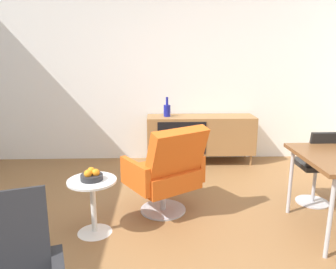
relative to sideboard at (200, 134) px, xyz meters
name	(u,v)px	position (x,y,z in m)	size (l,w,h in m)	color
ground_plane	(192,249)	(-0.37, -2.30, -0.44)	(8.32, 8.32, 0.00)	olive
wall_back	(175,69)	(-0.37, 0.30, 0.96)	(6.80, 0.12, 2.80)	white
sideboard	(200,134)	(0.00, 0.00, 0.00)	(1.60, 0.45, 0.72)	olive
vase_cobalt	(167,110)	(-0.50, 0.00, 0.38)	(0.10, 0.10, 0.29)	navy
dining_chair_back_left	(319,164)	(1.08, -1.50, 0.03)	(0.40, 0.43, 0.86)	black
lounge_chair_red	(167,171)	(-0.56, -1.64, 0.03)	(0.89, 0.88, 0.95)	#D85919
side_table_round	(93,200)	(-1.24, -2.00, -0.12)	(0.44, 0.44, 0.52)	white
fruit_bowl	(92,176)	(-1.24, -2.00, 0.12)	(0.20, 0.20, 0.11)	#262628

